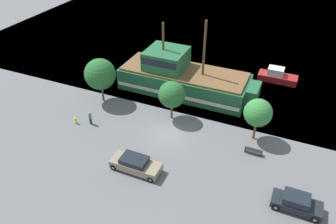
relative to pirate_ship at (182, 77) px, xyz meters
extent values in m
plane|color=#5B5B5E|center=(1.78, -8.78, -1.90)|extent=(160.00, 160.00, 0.00)
plane|color=teal|center=(1.78, 35.22, -1.90)|extent=(80.00, 80.00, 0.00)
cube|color=#1E5633|center=(0.25, 0.00, -0.56)|extent=(16.08, 5.82, 2.67)
cube|color=silver|center=(0.25, 0.00, -0.96)|extent=(15.76, 5.90, 0.45)
cube|color=#1E5633|center=(8.89, 0.00, -0.16)|extent=(1.40, 3.20, 1.87)
cube|color=brown|center=(0.25, 0.00, 0.90)|extent=(15.44, 5.35, 0.25)
cube|color=#1E5633|center=(-2.17, 0.00, 2.18)|extent=(4.82, 4.65, 2.32)
cube|color=black|center=(-2.17, 0.00, 2.53)|extent=(4.58, 4.71, 0.83)
cylinder|color=#4C331E|center=(2.66, 0.00, 4.38)|extent=(0.28, 0.28, 6.70)
cylinder|color=#4C331E|center=(-2.57, 0.00, 3.87)|extent=(0.28, 0.28, 5.70)
cube|color=maroon|center=(10.91, 7.50, -1.46)|extent=(5.09, 1.97, 0.89)
cube|color=silver|center=(10.53, 7.50, -0.53)|extent=(2.04, 1.54, 0.97)
cube|color=black|center=(11.14, 7.50, -0.53)|extent=(0.12, 1.38, 0.78)
cube|color=black|center=(15.44, -13.79, -1.35)|extent=(3.96, 1.71, 0.58)
cube|color=black|center=(15.32, -13.79, -0.74)|extent=(2.06, 1.54, 0.62)
cylinder|color=black|center=(16.93, -14.56, -1.55)|extent=(0.70, 0.22, 0.70)
cylinder|color=gray|center=(16.93, -14.56, -1.55)|extent=(0.27, 0.25, 0.27)
cylinder|color=black|center=(16.93, -13.03, -1.55)|extent=(0.70, 0.22, 0.70)
cylinder|color=gray|center=(16.93, -13.03, -1.55)|extent=(0.27, 0.25, 0.27)
cylinder|color=black|center=(13.95, -14.56, -1.55)|extent=(0.70, 0.22, 0.70)
cylinder|color=gray|center=(13.95, -14.56, -1.55)|extent=(0.27, 0.25, 0.27)
cylinder|color=black|center=(13.95, -13.03, -1.55)|extent=(0.70, 0.22, 0.70)
cylinder|color=gray|center=(13.95, -13.03, -1.55)|extent=(0.27, 0.25, 0.27)
cube|color=#7F705B|center=(1.37, -15.03, -1.31)|extent=(4.71, 1.83, 0.71)
cube|color=black|center=(1.23, -15.03, -0.71)|extent=(2.45, 1.64, 0.48)
cylinder|color=black|center=(3.28, -15.86, -1.58)|extent=(0.63, 0.22, 0.63)
cylinder|color=gray|center=(3.28, -15.86, -1.58)|extent=(0.24, 0.25, 0.24)
cylinder|color=black|center=(3.28, -14.21, -1.58)|extent=(0.63, 0.22, 0.63)
cylinder|color=gray|center=(3.28, -14.21, -1.58)|extent=(0.24, 0.25, 0.24)
cylinder|color=black|center=(-0.55, -15.86, -1.58)|extent=(0.63, 0.22, 0.63)
cylinder|color=gray|center=(-0.55, -15.86, -1.58)|extent=(0.24, 0.25, 0.24)
cylinder|color=black|center=(-0.55, -14.21, -1.58)|extent=(0.63, 0.22, 0.63)
cylinder|color=gray|center=(-0.55, -14.21, -1.58)|extent=(0.24, 0.25, 0.24)
cylinder|color=yellow|center=(-8.20, -11.30, -1.62)|extent=(0.22, 0.22, 0.56)
sphere|color=yellow|center=(-8.20, -11.30, -1.26)|extent=(0.25, 0.25, 0.25)
cylinder|color=yellow|center=(-8.36, -11.30, -1.59)|extent=(0.10, 0.09, 0.09)
cylinder|color=yellow|center=(-8.04, -11.30, -1.59)|extent=(0.10, 0.09, 0.09)
cube|color=#4C4742|center=(10.92, -8.44, -1.47)|extent=(1.72, 0.45, 0.05)
cube|color=#4C4742|center=(10.92, -8.64, -1.25)|extent=(1.72, 0.06, 0.40)
cube|color=#2D2D2D|center=(10.11, -8.44, -1.70)|extent=(0.12, 0.36, 0.40)
cube|color=#2D2D2D|center=(11.72, -8.44, -1.70)|extent=(0.12, 0.36, 0.40)
cylinder|color=#232838|center=(-6.61, -10.71, -1.51)|extent=(0.27, 0.27, 0.79)
cylinder|color=#337F4C|center=(-6.61, -10.71, -0.81)|extent=(0.32, 0.32, 0.61)
sphere|color=beige|center=(-6.61, -10.71, -0.40)|extent=(0.21, 0.21, 0.21)
cylinder|color=brown|center=(-7.98, -6.05, -0.87)|extent=(0.24, 0.24, 2.06)
sphere|color=#235B28|center=(-7.98, -6.05, 1.74)|extent=(3.69, 3.69, 3.69)
cylinder|color=brown|center=(1.15, -6.07, -0.98)|extent=(0.24, 0.24, 1.84)
sphere|color=#235B28|center=(1.15, -6.07, 1.20)|extent=(2.96, 2.96, 2.96)
cylinder|color=brown|center=(10.44, -6.02, -0.88)|extent=(0.24, 0.24, 2.03)
sphere|color=#337A38|center=(10.44, -6.02, 1.34)|extent=(2.86, 2.86, 2.86)
camera|label=1|loc=(12.85, -34.00, 19.95)|focal=35.00mm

